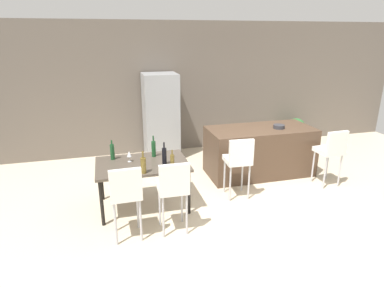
{
  "coord_description": "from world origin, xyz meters",
  "views": [
    {
      "loc": [
        -2.31,
        -4.51,
        2.61
      ],
      "look_at": [
        -0.95,
        0.55,
        0.85
      ],
      "focal_mm": 30.62,
      "sensor_mm": 36.0,
      "label": 1
    }
  ],
  "objects_px": {
    "bar_chair_left": "(239,159)",
    "wine_bottle_corner": "(112,152)",
    "dining_chair_near": "(126,192)",
    "wine_bottle_right": "(172,161)",
    "dining_table": "(142,167)",
    "potted_plant": "(296,129)",
    "wine_bottle_left": "(143,165)",
    "fruit_bowl": "(279,127)",
    "kitchen_island": "(259,151)",
    "wine_bottle_middle": "(154,149)",
    "wine_bottle_far": "(164,156)",
    "refrigerator": "(161,116)",
    "wine_glass_near": "(129,154)",
    "bar_chair_middle": "(332,149)",
    "dining_chair_far": "(173,186)"
  },
  "relations": [
    {
      "from": "wine_bottle_far",
      "to": "fruit_bowl",
      "type": "xyz_separation_m",
      "value": [
        2.35,
        0.79,
        0.08
      ]
    },
    {
      "from": "wine_bottle_right",
      "to": "bar_chair_middle",
      "type": "bearing_deg",
      "value": 4.14
    },
    {
      "from": "kitchen_island",
      "to": "dining_chair_near",
      "type": "distance_m",
      "value": 3.09
    },
    {
      "from": "bar_chair_left",
      "to": "dining_table",
      "type": "xyz_separation_m",
      "value": [
        -1.55,
        0.11,
        -0.02
      ]
    },
    {
      "from": "wine_bottle_middle",
      "to": "wine_bottle_far",
      "type": "xyz_separation_m",
      "value": [
        0.1,
        -0.38,
        0.0
      ]
    },
    {
      "from": "kitchen_island",
      "to": "fruit_bowl",
      "type": "height_order",
      "value": "fruit_bowl"
    },
    {
      "from": "dining_chair_near",
      "to": "wine_bottle_right",
      "type": "distance_m",
      "value": 0.89
    },
    {
      "from": "wine_bottle_left",
      "to": "potted_plant",
      "type": "bearing_deg",
      "value": 32.05
    },
    {
      "from": "wine_bottle_corner",
      "to": "wine_glass_near",
      "type": "bearing_deg",
      "value": -33.69
    },
    {
      "from": "refrigerator",
      "to": "fruit_bowl",
      "type": "xyz_separation_m",
      "value": [
        2.0,
        -1.51,
        0.04
      ]
    },
    {
      "from": "dining_table",
      "to": "wine_bottle_left",
      "type": "xyz_separation_m",
      "value": [
        -0.02,
        -0.39,
        0.19
      ]
    },
    {
      "from": "wine_bottle_far",
      "to": "wine_glass_near",
      "type": "distance_m",
      "value": 0.56
    },
    {
      "from": "dining_chair_near",
      "to": "fruit_bowl",
      "type": "height_order",
      "value": "dining_chair_near"
    },
    {
      "from": "bar_chair_left",
      "to": "wine_bottle_corner",
      "type": "distance_m",
      "value": 2.02
    },
    {
      "from": "fruit_bowl",
      "to": "wine_bottle_middle",
      "type": "bearing_deg",
      "value": -170.62
    },
    {
      "from": "refrigerator",
      "to": "wine_bottle_corner",
      "type": "bearing_deg",
      "value": -120.23
    },
    {
      "from": "bar_chair_middle",
      "to": "dining_chair_far",
      "type": "height_order",
      "value": "same"
    },
    {
      "from": "bar_chair_middle",
      "to": "wine_glass_near",
      "type": "bearing_deg",
      "value": 176.44
    },
    {
      "from": "dining_table",
      "to": "potted_plant",
      "type": "height_order",
      "value": "dining_table"
    },
    {
      "from": "kitchen_island",
      "to": "fruit_bowl",
      "type": "bearing_deg",
      "value": -16.68
    },
    {
      "from": "wine_bottle_right",
      "to": "fruit_bowl",
      "type": "bearing_deg",
      "value": 22.95
    },
    {
      "from": "wine_bottle_far",
      "to": "potted_plant",
      "type": "xyz_separation_m",
      "value": [
        3.7,
        2.29,
        -0.48
      ]
    },
    {
      "from": "wine_bottle_right",
      "to": "refrigerator",
      "type": "bearing_deg",
      "value": 83.95
    },
    {
      "from": "dining_table",
      "to": "refrigerator",
      "type": "distance_m",
      "value": 2.27
    },
    {
      "from": "kitchen_island",
      "to": "wine_bottle_middle",
      "type": "xyz_separation_m",
      "value": [
        -2.13,
        -0.5,
        0.41
      ]
    },
    {
      "from": "potted_plant",
      "to": "wine_glass_near",
      "type": "bearing_deg",
      "value": -154.15
    },
    {
      "from": "bar_chair_left",
      "to": "wine_bottle_left",
      "type": "relative_size",
      "value": 3.24
    },
    {
      "from": "dining_chair_near",
      "to": "wine_bottle_right",
      "type": "bearing_deg",
      "value": 35.23
    },
    {
      "from": "dining_chair_far",
      "to": "refrigerator",
      "type": "xyz_separation_m",
      "value": [
        0.36,
        2.98,
        0.22
      ]
    },
    {
      "from": "fruit_bowl",
      "to": "dining_chair_near",
      "type": "bearing_deg",
      "value": -153.81
    },
    {
      "from": "kitchen_island",
      "to": "potted_plant",
      "type": "distance_m",
      "value": 2.19
    },
    {
      "from": "bar_chair_left",
      "to": "potted_plant",
      "type": "xyz_separation_m",
      "value": [
        2.47,
        2.25,
        -0.31
      ]
    },
    {
      "from": "bar_chair_middle",
      "to": "wine_bottle_left",
      "type": "bearing_deg",
      "value": -175.17
    },
    {
      "from": "wine_bottle_left",
      "to": "refrigerator",
      "type": "relative_size",
      "value": 0.18
    },
    {
      "from": "wine_bottle_corner",
      "to": "fruit_bowl",
      "type": "relative_size",
      "value": 1.49
    },
    {
      "from": "dining_chair_near",
      "to": "refrigerator",
      "type": "height_order",
      "value": "refrigerator"
    },
    {
      "from": "dining_table",
      "to": "bar_chair_middle",
      "type": "bearing_deg",
      "value": -1.83
    },
    {
      "from": "wine_bottle_corner",
      "to": "wine_bottle_right",
      "type": "distance_m",
      "value": 1.02
    },
    {
      "from": "wine_bottle_right",
      "to": "potted_plant",
      "type": "relative_size",
      "value": 0.43
    },
    {
      "from": "dining_table",
      "to": "wine_bottle_middle",
      "type": "distance_m",
      "value": 0.38
    },
    {
      "from": "kitchen_island",
      "to": "wine_bottle_corner",
      "type": "xyz_separation_m",
      "value": [
        -2.77,
        -0.46,
        0.41
      ]
    },
    {
      "from": "refrigerator",
      "to": "wine_bottle_middle",
      "type": "bearing_deg",
      "value": -103.25
    },
    {
      "from": "dining_chair_near",
      "to": "wine_bottle_far",
      "type": "relative_size",
      "value": 3.0
    },
    {
      "from": "dining_table",
      "to": "wine_bottle_right",
      "type": "distance_m",
      "value": 0.54
    },
    {
      "from": "bar_chair_left",
      "to": "dining_chair_far",
      "type": "xyz_separation_m",
      "value": [
        -1.24,
        -0.72,
        0.0
      ]
    },
    {
      "from": "wine_bottle_left",
      "to": "fruit_bowl",
      "type": "distance_m",
      "value": 2.88
    },
    {
      "from": "kitchen_island",
      "to": "fruit_bowl",
      "type": "distance_m",
      "value": 0.6
    },
    {
      "from": "bar_chair_left",
      "to": "wine_bottle_left",
      "type": "height_order",
      "value": "wine_bottle_left"
    },
    {
      "from": "wine_bottle_middle",
      "to": "potted_plant",
      "type": "distance_m",
      "value": 4.28
    },
    {
      "from": "bar_chair_left",
      "to": "fruit_bowl",
      "type": "bearing_deg",
      "value": 33.73
    }
  ]
}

